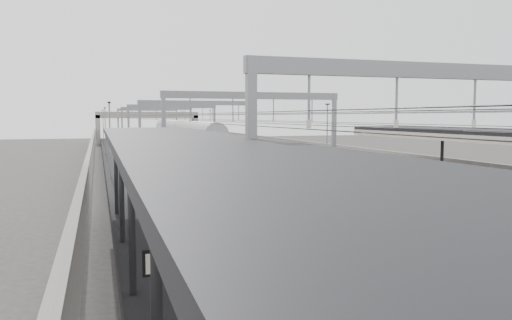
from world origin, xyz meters
TOP-DOWN VIEW (x-y plane):
  - ground at (0.00, 0.00)m, footprint 260.00×260.00m
  - platform_left at (-8.00, 45.00)m, footprint 4.00×120.00m
  - platform_right at (8.00, 45.00)m, footprint 4.00×120.00m
  - tracks at (0.00, 45.00)m, footprint 11.40×140.00m
  - overhead_line at (0.00, 51.62)m, footprint 13.00×140.00m
  - canopy_left at (-8.02, 2.99)m, footprint 4.40×30.00m
  - overbridge at (0.00, 100.00)m, footprint 22.00×2.20m
  - wall_left at (-11.20, 45.00)m, footprint 0.30×120.00m
  - wall_right at (11.20, 45.00)m, footprint 0.30×120.00m
  - train at (1.50, 59.97)m, footprint 2.66×48.44m
  - bench at (7.43, 8.25)m, footprint 0.70×1.80m
  - signal_green at (-5.20, 66.89)m, footprint 0.32×0.32m
  - signal_red_near at (3.20, 65.66)m, footprint 0.32×0.32m
  - signal_red_far at (5.40, 67.13)m, footprint 0.32×0.32m

SIDE VIEW (x-z plane):
  - ground at x=0.00m, z-range 0.00..0.00m
  - tracks at x=0.00m, z-range -0.05..0.15m
  - platform_left at x=-8.00m, z-range 0.00..1.00m
  - platform_right at x=8.00m, z-range 0.00..1.00m
  - bench at x=7.43m, z-range 1.09..2.00m
  - wall_left at x=-11.20m, z-range 0.00..3.20m
  - wall_right at x=11.20m, z-range 0.00..3.20m
  - train at x=1.50m, z-range -0.04..4.17m
  - signal_green at x=-5.20m, z-range 0.68..4.15m
  - signal_red_near at x=3.20m, z-range 0.68..4.15m
  - signal_red_far at x=5.40m, z-range 0.68..4.15m
  - canopy_left at x=-8.02m, z-range 2.97..7.21m
  - overbridge at x=0.00m, z-range 1.86..8.76m
  - overhead_line at x=0.00m, z-range 2.84..9.44m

